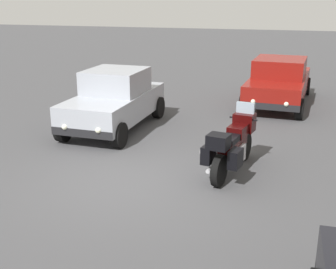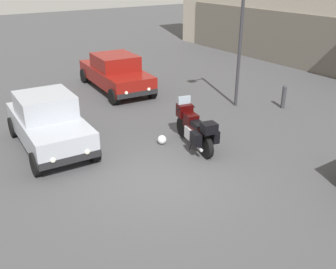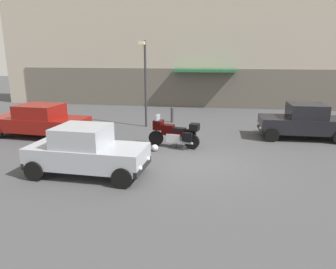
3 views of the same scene
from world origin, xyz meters
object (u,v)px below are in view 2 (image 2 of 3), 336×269
at_px(car_sedan_far, 115,72).
at_px(helmet, 162,140).
at_px(bollard_curbside, 284,96).
at_px(motorcycle, 195,128).
at_px(streetlamp_curbside, 238,33).
at_px(car_wagon_end, 48,122).

bearing_deg(car_sedan_far, helmet, -8.99).
bearing_deg(bollard_curbside, motorcycle, -80.67).
relative_size(streetlamp_curbside, bollard_curbside, 4.99).
relative_size(motorcycle, car_wagon_end, 0.57).
relative_size(car_sedan_far, car_wagon_end, 1.19).
bearing_deg(bollard_curbside, helmet, -89.06).
height_order(car_wagon_end, streetlamp_curbside, streetlamp_curbside).
distance_m(car_wagon_end, streetlamp_curbside, 7.35).
xyz_separation_m(motorcycle, bollard_curbside, (-0.81, 4.94, -0.14)).
bearing_deg(motorcycle, car_wagon_end, 67.95).
bearing_deg(helmet, bollard_curbside, 90.94).
distance_m(motorcycle, streetlamp_curbside, 4.59).
bearing_deg(car_sedan_far, streetlamp_curbside, 36.47).
bearing_deg(bollard_curbside, car_sedan_far, -143.73).
distance_m(motorcycle, helmet, 1.11).
bearing_deg(motorcycle, bollard_curbside, -68.79).
distance_m(helmet, car_wagon_end, 3.40).
xyz_separation_m(car_sedan_far, bollard_curbside, (5.72, 4.20, -0.30)).
relative_size(helmet, car_wagon_end, 0.07).
relative_size(motorcycle, helmet, 8.00).
xyz_separation_m(car_sedan_far, car_wagon_end, (4.13, -4.31, 0.03)).
bearing_deg(car_wagon_end, bollard_curbside, 82.35).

